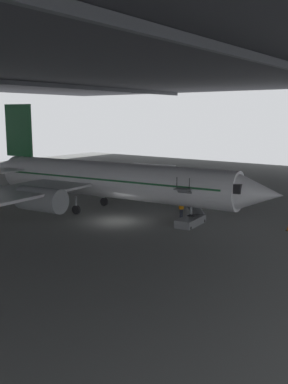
# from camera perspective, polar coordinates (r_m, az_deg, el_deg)

# --- Properties ---
(ground_plane) EXTENTS (110.00, 110.00, 0.00)m
(ground_plane) POSITION_cam_1_polar(r_m,az_deg,el_deg) (41.57, -3.62, -3.84)
(ground_plane) COLOR slate
(hangar_structure) EXTENTS (121.00, 99.00, 16.30)m
(hangar_structure) POSITION_cam_1_polar(r_m,az_deg,el_deg) (50.66, -16.35, 16.12)
(hangar_structure) COLOR #4C4F54
(hangar_structure) RESTS_ON ground_plane
(airplane_main) EXTENTS (34.36, 35.43, 11.13)m
(airplane_main) POSITION_cam_1_polar(r_m,az_deg,el_deg) (45.03, -5.00, 1.62)
(airplane_main) COLOR white
(airplane_main) RESTS_ON ground_plane
(boarding_stairs) EXTENTS (4.25, 1.88, 4.59)m
(boarding_stairs) POSITION_cam_1_polar(r_m,az_deg,el_deg) (40.17, 6.06, -3.30)
(boarding_stairs) COLOR slate
(boarding_stairs) RESTS_ON ground_plane
(crew_worker_by_stairs) EXTENTS (0.49, 0.37, 1.63)m
(crew_worker_by_stairs) POSITION_cam_1_polar(r_m,az_deg,el_deg) (43.01, 4.88, -2.11)
(crew_worker_by_stairs) COLOR #232838
(crew_worker_by_stairs) RESTS_ON ground_plane
(traffic_cone_orange) EXTENTS (0.36, 0.36, 0.60)m
(traffic_cone_orange) POSITION_cam_1_polar(r_m,az_deg,el_deg) (40.15, 18.30, -4.41)
(traffic_cone_orange) COLOR black
(traffic_cone_orange) RESTS_ON ground_plane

